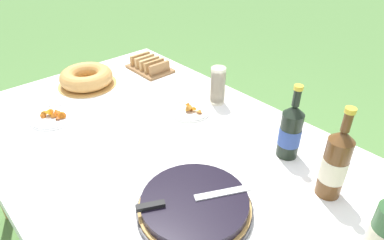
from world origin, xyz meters
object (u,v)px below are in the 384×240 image
Objects in this scene: cup_stack at (218,86)px; berry_tart at (195,206)px; bundt_cake at (86,77)px; juice_bottle_red at (290,131)px; bread_board at (150,66)px; serving_knife at (186,199)px; snack_plate_near at (190,110)px; snack_plate_left at (53,116)px; cider_bottle_amber at (335,164)px.

berry_tart is at bearing -51.01° from cup_stack.
bundt_cake is 1.13m from juice_bottle_red.
juice_bottle_red is 1.17× the size of bread_board.
serving_knife is 0.50m from juice_bottle_red.
cup_stack reaches higher than bundt_cake.
serving_knife is 1.83× the size of cup_stack.
berry_tart and snack_plate_near have the same top height.
cup_stack is 0.62× the size of juice_bottle_red.
bundt_cake reaches higher than snack_plate_left.
cup_stack is 0.87× the size of snack_plate_left.
serving_knife is 1.14m from bread_board.
juice_bottle_red is (0.02, 0.47, 0.08)m from berry_tart.
bread_board is (-1.00, 0.54, -0.00)m from berry_tart.
juice_bottle_red reaches higher than snack_plate_left.
snack_plate_left is (-0.84, -0.08, -0.05)m from serving_knife.
serving_knife is (-0.01, -0.03, 0.04)m from berry_tart.
bundt_cake is (-1.05, 0.20, -0.02)m from serving_knife.
snack_plate_near is at bearing -171.63° from juice_bottle_red.
snack_plate_left is at bearing -120.78° from cup_stack.
juice_bottle_red is 1.03m from bread_board.
cider_bottle_amber is 1.30× the size of bread_board.
snack_plate_near is at bearing -96.97° from cup_stack.
cider_bottle_amber is (1.30, 0.23, 0.08)m from bundt_cake.
bread_board reaches higher than snack_plate_left.
cup_stack is 0.49m from juice_bottle_red.
serving_knife is at bearing -42.48° from snack_plate_near.
snack_plate_near is 0.91× the size of snack_plate_left.
snack_plate_near is at bearing 140.12° from berry_tart.
cider_bottle_amber is 1.25m from bread_board.
juice_bottle_red reaches higher than berry_tart.
berry_tart is 0.73m from cup_stack.
cider_bottle_amber reaches higher than bread_board.
juice_bottle_red is at bearing -10.94° from cup_stack.
berry_tart is at bearing -9.18° from bundt_cake.
snack_plate_near is (-0.72, -0.00, -0.12)m from cider_bottle_amber.
juice_bottle_red is at bearing 15.37° from bundt_cake.
cider_bottle_amber reaches higher than juice_bottle_red.
bread_board reaches higher than serving_knife.
berry_tart is at bearing -92.57° from juice_bottle_red.
bread_board is (-0.52, 0.15, 0.01)m from snack_plate_near.
cup_stack reaches higher than berry_tart.
juice_bottle_red reaches higher than bread_board.
cup_stack is at bearing 32.66° from bundt_cake.
snack_plate_near is (-0.50, -0.07, -0.10)m from juice_bottle_red.
cider_bottle_amber reaches higher than snack_plate_near.
cup_stack reaches higher than serving_knife.
juice_bottle_red reaches higher than cup_stack.
cider_bottle_amber is 1.11× the size of juice_bottle_red.
snack_plate_left is (-0.40, -0.67, -0.08)m from cup_stack.
juice_bottle_red is at bearing -4.06° from bread_board.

